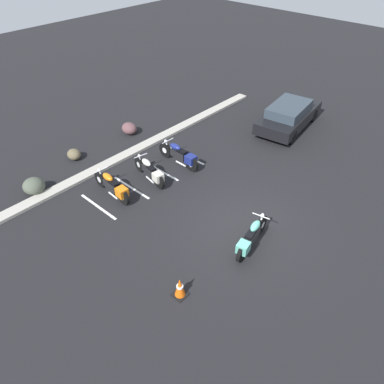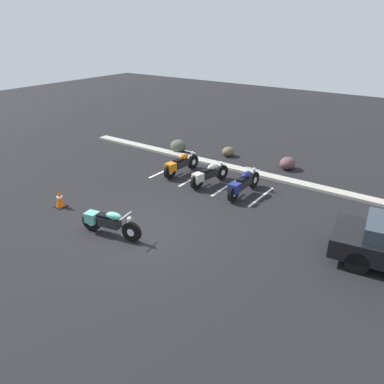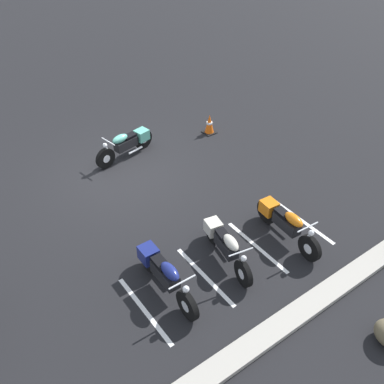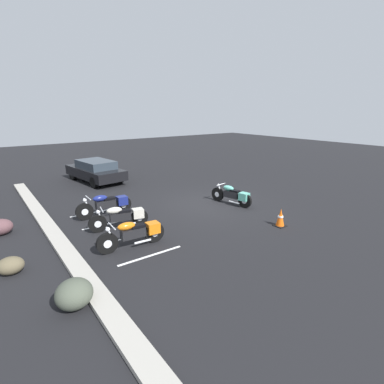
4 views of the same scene
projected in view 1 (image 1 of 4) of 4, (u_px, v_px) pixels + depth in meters
ground at (243, 227)px, 13.07m from camera, size 60.00×60.00×0.00m
motorcycle_teal_featured at (251, 237)px, 12.02m from camera, size 2.14×0.75×0.85m
parked_bike_0 at (113, 186)px, 14.16m from camera, size 0.62×2.21×0.87m
parked_bike_1 at (150, 171)px, 14.99m from camera, size 0.75×2.12×0.84m
parked_bike_2 at (180, 155)px, 15.89m from camera, size 0.64×2.28×0.90m
car_black at (289, 115)px, 18.43m from camera, size 4.51×2.37×1.29m
concrete_curb at (122, 157)px, 16.55m from camera, size 18.00×0.50×0.12m
landscape_rock_0 at (129, 128)px, 18.17m from camera, size 0.75×0.87×0.56m
landscape_rock_1 at (74, 154)px, 16.38m from camera, size 0.67×0.76×0.46m
landscape_rock_2 at (34, 186)px, 14.39m from camera, size 1.15×1.15×0.65m
traffic_cone at (180, 288)px, 10.59m from camera, size 0.40×0.40×0.68m
stall_line_0 at (98, 207)px, 13.92m from camera, size 0.10×2.10×0.00m
stall_line_1 at (131, 188)px, 14.85m from camera, size 0.10×2.10×0.00m
stall_line_2 at (160, 171)px, 15.79m from camera, size 0.10×2.10×0.00m
stall_line_3 at (186, 156)px, 16.72m from camera, size 0.10×2.10×0.00m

